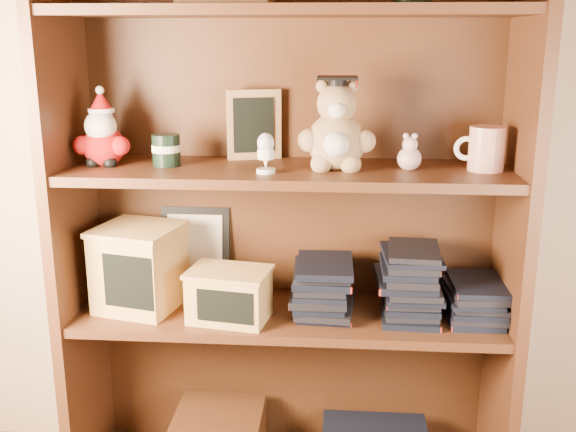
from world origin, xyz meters
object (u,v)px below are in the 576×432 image
teacher_mug (485,149)px  treats_box (139,267)px  grad_teddy_bear (337,133)px  bookcase (288,226)px

teacher_mug → treats_box: teacher_mug is taller
grad_teddy_bear → treats_box: grad_teddy_bear is taller
grad_teddy_bear → treats_box: size_ratio=0.94×
teacher_mug → grad_teddy_bear: bearing=-178.9°
bookcase → grad_teddy_bear: size_ratio=6.68×
bookcase → teacher_mug: bookcase is taller
teacher_mug → treats_box: bearing=-179.9°
treats_box → grad_teddy_bear: bearing=-0.7°
bookcase → teacher_mug: size_ratio=12.72×
bookcase → grad_teddy_bear: bookcase is taller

